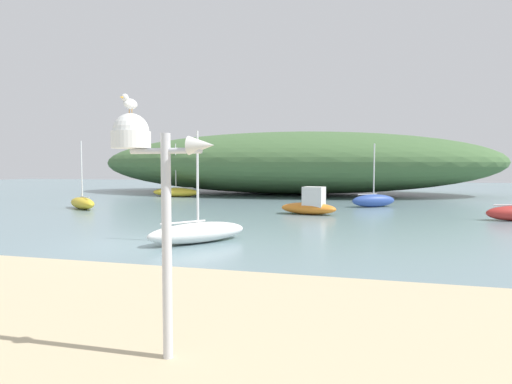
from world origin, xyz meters
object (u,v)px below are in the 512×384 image
object	(u,v)px
motorboat_west_reach	(310,205)
sailboat_by_sandbar	(176,192)
sailboat_far_right	(198,232)
sailboat_near_shore	(374,200)
sailboat_inner_mooring	(82,203)
seagull_on_radar	(130,103)
mast_structure	(145,159)

from	to	relation	value
motorboat_west_reach	sailboat_by_sandbar	size ratio (longest dim) A/B	0.71
sailboat_far_right	sailboat_by_sandbar	distance (m)	21.99
sailboat_near_shore	sailboat_by_sandbar	world-z (taller)	sailboat_by_sandbar
sailboat_by_sandbar	sailboat_inner_mooring	bearing A→B (deg)	-95.08
seagull_on_radar	sailboat_by_sandbar	bearing A→B (deg)	114.38
mast_structure	sailboat_inner_mooring	size ratio (longest dim) A/B	0.74
mast_structure	sailboat_by_sandbar	size ratio (longest dim) A/B	0.68
seagull_on_radar	sailboat_inner_mooring	xyz separation A→B (m)	(-13.69, 17.30, -2.94)
sailboat_near_shore	sailboat_inner_mooring	xyz separation A→B (m)	(-16.78, -5.62, -0.05)
motorboat_west_reach	sailboat_by_sandbar	distance (m)	16.22
mast_structure	sailboat_far_right	size ratio (longest dim) A/B	0.81
seagull_on_radar	sailboat_inner_mooring	world-z (taller)	sailboat_inner_mooring
mast_structure	sailboat_inner_mooring	world-z (taller)	sailboat_inner_mooring
mast_structure	seagull_on_radar	world-z (taller)	seagull_on_radar
sailboat_far_right	sailboat_inner_mooring	distance (m)	14.07
sailboat_far_right	sailboat_inner_mooring	size ratio (longest dim) A/B	0.92
sailboat_by_sandbar	sailboat_inner_mooring	distance (m)	10.83
motorboat_west_reach	sailboat_far_right	distance (m)	9.60
sailboat_inner_mooring	sailboat_near_shore	bearing A→B (deg)	18.51
seagull_on_radar	sailboat_by_sandbar	size ratio (longest dim) A/B	0.07
seagull_on_radar	sailboat_by_sandbar	xyz separation A→B (m)	(-12.73, 28.09, -2.93)
seagull_on_radar	sailboat_far_right	world-z (taller)	sailboat_far_right
motorboat_west_reach	sailboat_near_shore	distance (m)	6.06
mast_structure	seagull_on_radar	xyz separation A→B (m)	(-0.19, -0.02, 0.68)
motorboat_west_reach	mast_structure	bearing A→B (deg)	-88.82
motorboat_west_reach	sailboat_inner_mooring	xyz separation A→B (m)	(-13.51, -0.51, -0.15)
sailboat_by_sandbar	sailboat_far_right	bearing A→B (deg)	-62.79
sailboat_near_shore	sailboat_inner_mooring	distance (m)	17.69
mast_structure	sailboat_inner_mooring	distance (m)	22.28
sailboat_far_right	sailboat_by_sandbar	bearing A→B (deg)	117.21
seagull_on_radar	sailboat_inner_mooring	size ratio (longest dim) A/B	0.08
sailboat_near_shore	sailboat_inner_mooring	world-z (taller)	sailboat_inner_mooring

